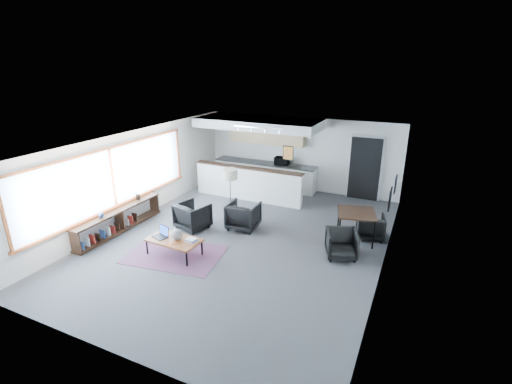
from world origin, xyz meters
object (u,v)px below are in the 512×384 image
at_px(dining_chair_far, 370,227).
at_px(microwave, 282,160).
at_px(armchair_right, 243,214).
at_px(coffee_table, 174,240).
at_px(laptop, 162,234).
at_px(ceramic_pot, 177,234).
at_px(dining_table, 356,215).
at_px(floor_lamp, 230,176).
at_px(armchair_left, 193,215).
at_px(book_stack, 192,240).
at_px(dining_chair_near, 342,245).

height_order(dining_chair_far, microwave, microwave).
bearing_deg(dining_chair_far, armchair_right, 1.58).
xyz_separation_m(armchair_right, microwave, (-0.24, 3.54, 0.68)).
height_order(coffee_table, laptop, laptop).
xyz_separation_m(armchair_right, dining_chair_far, (3.31, 0.89, -0.12)).
bearing_deg(dining_chair_far, ceramic_pot, 22.38).
bearing_deg(dining_table, floor_lamp, -177.81).
distance_m(laptop, floor_lamp, 2.68).
relative_size(floor_lamp, dining_chair_far, 2.54).
xyz_separation_m(armchair_right, dining_table, (2.97, 0.58, 0.30)).
height_order(laptop, ceramic_pot, ceramic_pot).
xyz_separation_m(armchair_left, floor_lamp, (0.64, 1.03, 0.92)).
distance_m(coffee_table, floor_lamp, 2.67).
bearing_deg(floor_lamp, dining_chair_far, 6.54).
distance_m(laptop, dining_chair_far, 5.36).
xyz_separation_m(dining_table, dining_chair_far, (0.34, 0.31, -0.42)).
height_order(ceramic_pot, book_stack, ceramic_pot).
bearing_deg(microwave, dining_chair_near, -57.37).
height_order(armchair_right, dining_chair_near, armchair_right).
bearing_deg(coffee_table, armchair_left, 109.99).
bearing_deg(floor_lamp, microwave, 82.69).
xyz_separation_m(coffee_table, armchair_left, (-0.45, 1.47, 0.02)).
bearing_deg(armchair_left, armchair_right, -141.09).
bearing_deg(armchair_left, floor_lamp, -107.85).
distance_m(dining_table, dining_chair_far, 0.63).
bearing_deg(coffee_table, laptop, -178.28).
height_order(book_stack, armchair_right, armchair_right).
distance_m(armchair_right, dining_table, 3.04).
relative_size(armchair_right, dining_table, 0.73).
xyz_separation_m(laptop, floor_lamp, (0.53, 2.49, 0.83)).
bearing_deg(armchair_right, coffee_table, 64.28).
bearing_deg(floor_lamp, armchair_left, -121.95).
height_order(coffee_table, dining_chair_far, dining_chair_far).
xyz_separation_m(laptop, ceramic_pot, (0.43, 0.01, 0.06)).
xyz_separation_m(laptop, dining_chair_far, (4.48, 2.94, -0.20)).
bearing_deg(coffee_table, ceramic_pot, 16.03).
relative_size(armchair_left, dining_chair_far, 1.36).
xyz_separation_m(dining_chair_far, microwave, (-3.55, 2.65, 0.80)).
distance_m(floor_lamp, dining_chair_near, 3.74).
bearing_deg(dining_table, book_stack, -142.45).
relative_size(armchair_left, dining_chair_near, 1.31).
height_order(dining_table, microwave, microwave).
height_order(laptop, armchair_left, armchair_left).
xyz_separation_m(ceramic_pot, dining_chair_far, (4.05, 2.93, -0.26)).
relative_size(laptop, microwave, 0.86).
xyz_separation_m(coffee_table, armchair_right, (0.83, 2.06, 0.03)).
relative_size(book_stack, floor_lamp, 0.19).
relative_size(floor_lamp, microwave, 3.09).
bearing_deg(laptop, microwave, 98.24).
bearing_deg(book_stack, coffee_table, -171.00).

